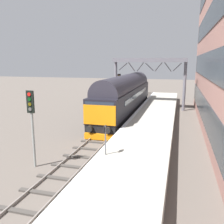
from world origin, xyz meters
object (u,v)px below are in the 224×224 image
signal_post_near (32,118)px  signal_post_mid (119,86)px  diesel_locomotive (126,94)px  platform_number_sign (105,135)px

signal_post_near → signal_post_mid: size_ratio=1.01×
diesel_locomotive → signal_post_mid: 5.72m
diesel_locomotive → signal_post_near: diesel_locomotive is taller
signal_post_near → platform_number_sign: size_ratio=2.74×
diesel_locomotive → platform_number_sign: bearing=-81.9°
diesel_locomotive → signal_post_near: 15.55m
signal_post_mid → signal_post_near: bearing=-90.0°
platform_number_sign → signal_post_mid: bearing=101.7°
signal_post_near → platform_number_sign: signal_post_near is taller
signal_post_mid → platform_number_sign: signal_post_mid is taller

